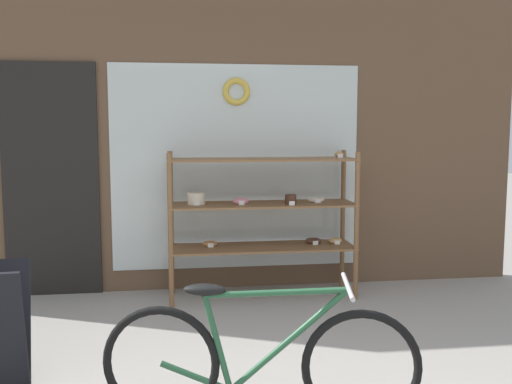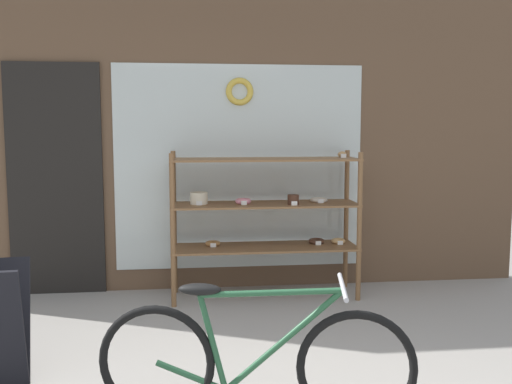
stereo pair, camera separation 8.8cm
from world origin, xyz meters
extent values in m
cube|color=brown|center=(0.00, 3.01, 1.65)|extent=(5.89, 0.08, 3.31)
cube|color=silver|center=(0.20, 2.96, 1.15)|extent=(2.31, 0.02, 1.90)
cube|color=black|center=(-1.48, 2.96, 1.05)|extent=(0.84, 0.03, 2.10)
torus|color=gold|center=(0.20, 2.95, 1.85)|extent=(0.26, 0.06, 0.26)
cylinder|color=brown|center=(-0.41, 2.43, 0.66)|extent=(0.04, 0.04, 1.31)
cylinder|color=brown|center=(1.20, 2.43, 0.66)|extent=(0.04, 0.04, 1.31)
cylinder|color=brown|center=(-0.41, 2.85, 0.66)|extent=(0.04, 0.04, 1.31)
cylinder|color=brown|center=(1.20, 2.85, 0.66)|extent=(0.04, 0.04, 1.31)
cube|color=brown|center=(0.39, 2.64, 0.45)|extent=(1.66, 0.47, 0.02)
cube|color=brown|center=(0.39, 2.64, 0.84)|extent=(1.66, 0.47, 0.02)
cube|color=brown|center=(0.39, 2.64, 1.24)|extent=(1.66, 0.47, 0.02)
ellipsoid|color=#AD7F4C|center=(1.11, 2.69, 1.28)|extent=(0.08, 0.07, 0.06)
cube|color=white|center=(1.11, 2.65, 1.27)|extent=(0.05, 0.00, 0.04)
cylinder|color=#422619|center=(0.63, 2.54, 0.89)|extent=(0.10, 0.10, 0.09)
cube|color=white|center=(0.63, 2.48, 0.87)|extent=(0.05, 0.00, 0.04)
torus|color=beige|center=(0.90, 2.69, 0.87)|extent=(0.15, 0.15, 0.04)
cube|color=white|center=(0.90, 2.60, 0.87)|extent=(0.05, 0.00, 0.04)
cylinder|color=beige|center=(-0.19, 2.67, 0.90)|extent=(0.16, 0.16, 0.10)
cube|color=white|center=(-0.19, 2.58, 0.87)|extent=(0.05, 0.00, 0.04)
torus|color=tan|center=(1.09, 2.69, 0.48)|extent=(0.13, 0.13, 0.04)
cube|color=white|center=(1.09, 2.62, 0.48)|extent=(0.05, 0.00, 0.04)
torus|color=#4C2D1E|center=(0.89, 2.71, 0.48)|extent=(0.15, 0.15, 0.04)
cube|color=white|center=(0.89, 2.63, 0.48)|extent=(0.05, 0.00, 0.04)
torus|color=pink|center=(0.20, 2.64, 0.87)|extent=(0.14, 0.14, 0.05)
cube|color=white|center=(0.20, 2.56, 0.87)|extent=(0.05, 0.00, 0.04)
torus|color=#B27A42|center=(-0.07, 2.73, 0.48)|extent=(0.14, 0.14, 0.04)
cube|color=white|center=(-0.07, 2.65, 0.48)|extent=(0.05, 0.00, 0.04)
torus|color=black|center=(-0.45, 0.54, 0.31)|extent=(0.61, 0.16, 0.61)
torus|color=black|center=(0.57, 0.34, 0.31)|extent=(0.61, 0.16, 0.61)
cylinder|color=#235133|center=(0.20, 0.41, 0.44)|extent=(0.61, 0.15, 0.57)
cylinder|color=#235133|center=(0.14, 0.43, 0.69)|extent=(0.72, 0.17, 0.07)
cylinder|color=#235133|center=(-0.15, 0.48, 0.42)|extent=(0.16, 0.06, 0.51)
cylinder|color=#235133|center=(-0.27, 0.50, 0.24)|extent=(0.37, 0.10, 0.17)
ellipsoid|color=black|center=(-0.22, 0.49, 0.70)|extent=(0.23, 0.13, 0.06)
cylinder|color=#B2B2B7|center=(0.49, 0.36, 0.73)|extent=(0.11, 0.46, 0.02)
camera|label=1|loc=(-0.34, -2.34, 1.53)|focal=40.00mm
camera|label=2|loc=(-0.26, -2.35, 1.53)|focal=40.00mm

